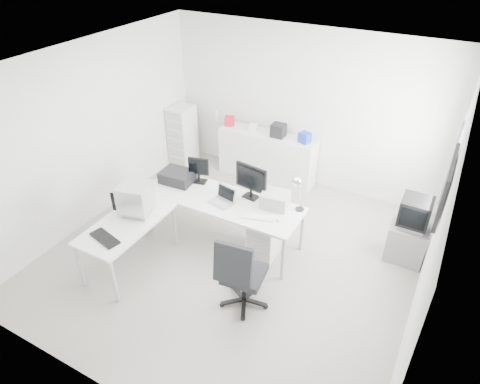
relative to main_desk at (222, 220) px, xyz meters
The scene contains 30 objects.
floor 0.55m from the main_desk, 36.20° to the right, with size 5.00×5.00×0.01m, color beige.
ceiling 2.46m from the main_desk, 36.20° to the right, with size 5.00×5.00×0.01m, color white.
back_wall 2.50m from the main_desk, 81.79° to the left, with size 5.00×0.02×2.80m, color silver.
left_wall 2.42m from the main_desk, behind, with size 0.02×5.00×2.80m, color silver.
right_wall 3.02m from the main_desk, ahead, with size 0.02×5.00×2.80m, color silver.
window 3.21m from the main_desk, 18.91° to the left, with size 0.02×1.20×1.10m, color white, non-canonical shape.
wall_picture 3.19m from the main_desk, ahead, with size 0.04×0.90×0.60m, color black, non-canonical shape.
main_desk is the anchor object (origin of this frame).
side_desk 1.39m from the main_desk, 127.69° to the right, with size 0.70×1.40×0.75m, color silver, non-canonical shape.
drawer_pedestal 0.71m from the main_desk, ahead, with size 0.40×0.50×0.60m, color silver.
inkjet_printer 0.97m from the main_desk, behind, with size 0.49×0.38×0.17m, color black.
lcd_monitor_small 0.84m from the main_desk, 155.56° to the left, with size 0.32×0.18×0.40m, color black, non-canonical shape.
lcd_monitor_large 0.77m from the main_desk, 35.54° to the left, with size 0.51×0.20×0.53m, color black, non-canonical shape.
laptop 0.51m from the main_desk, 63.43° to the right, with size 0.37×0.38×0.24m, color #B7B7BA, non-canonical shape.
white_keyboard 0.77m from the main_desk, 12.99° to the right, with size 0.46×0.14×0.02m, color silver.
white_mouse 1.04m from the main_desk, ahead, with size 0.06×0.06×0.06m, color silver.
laser_printer 0.92m from the main_desk, 16.35° to the left, with size 0.38×0.32×0.22m, color #A3A3A3.
desk_lamp 1.29m from the main_desk, 15.26° to the left, with size 0.16×0.16×0.48m, color silver, non-canonical shape.
crt_monitor 1.33m from the main_desk, 135.00° to the right, with size 0.35×0.35×0.41m, color #B7B7BA, non-canonical shape.
black_keyboard 1.77m from the main_desk, 119.54° to the right, with size 0.44×0.18×0.03m, color black.
office_chair 1.34m from the main_desk, 47.34° to the right, with size 0.64×0.64×1.11m, color #232628, non-canonical shape.
tv_cabinet 2.70m from the main_desk, 19.37° to the left, with size 0.53×0.43×0.57m, color slate.
crt_tv 2.73m from the main_desk, 19.37° to the left, with size 0.50×0.48×0.45m, color black, non-canonical shape.
sideboard 2.01m from the main_desk, 96.02° to the left, with size 1.82×0.46×0.91m, color silver.
clutter_box_a 2.33m from the main_desk, 116.80° to the left, with size 0.17×0.15×0.17m, color red.
clutter_box_b 2.15m from the main_desk, 104.33° to the left, with size 0.13×0.11×0.13m, color silver.
clutter_box_c 2.11m from the main_desk, 90.32° to the left, with size 0.24×0.21×0.24m, color black.
clutter_box_d 2.15m from the main_desk, 76.27° to the left, with size 0.18×0.16×0.18m, color #1935B1.
clutter_bottle 2.51m from the main_desk, 122.71° to the left, with size 0.07×0.07×0.22m, color silver.
filing_cabinet 2.65m from the main_desk, 137.66° to the left, with size 0.41×0.49×1.17m, color silver.
Camera 1 is at (2.38, -4.17, 4.26)m, focal length 32.00 mm.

